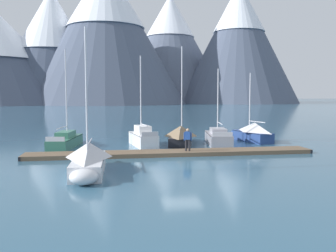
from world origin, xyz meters
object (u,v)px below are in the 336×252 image
at_px(sailboat_nearest_berth, 67,140).
at_px(sailboat_mid_dock_starboard, 181,135).
at_px(sailboat_outer_slip, 251,132).
at_px(person_on_dock, 188,138).
at_px(sailboat_far_berth, 218,137).
at_px(sailboat_second_berth, 88,159).
at_px(sailboat_mid_dock_port, 142,137).

relative_size(sailboat_nearest_berth, sailboat_mid_dock_starboard, 0.94).
xyz_separation_m(sailboat_mid_dock_starboard, sailboat_outer_slip, (7.10, 1.15, 0.04)).
relative_size(sailboat_outer_slip, person_on_dock, 3.89).
xyz_separation_m(sailboat_far_berth, person_on_dock, (-3.98, -5.80, 0.64)).
relative_size(sailboat_second_berth, person_on_dock, 4.84).
height_order(sailboat_mid_dock_starboard, sailboat_far_berth, sailboat_mid_dock_starboard).
xyz_separation_m(sailboat_mid_dock_starboard, person_on_dock, (-0.61, -5.97, 0.44)).
relative_size(sailboat_mid_dock_port, sailboat_mid_dock_starboard, 0.89).
relative_size(sailboat_second_berth, sailboat_mid_dock_port, 1.03).
relative_size(sailboat_mid_dock_port, person_on_dock, 4.68).
bearing_deg(sailboat_mid_dock_starboard, sailboat_mid_dock_port, -177.03).
relative_size(sailboat_second_berth, sailboat_mid_dock_starboard, 0.92).
distance_m(sailboat_mid_dock_starboard, sailboat_outer_slip, 7.19).
relative_size(sailboat_far_berth, sailboat_outer_slip, 1.04).
xyz_separation_m(sailboat_mid_dock_port, person_on_dock, (2.98, -5.78, 0.55)).
bearing_deg(person_on_dock, sailboat_far_berth, 55.57).
relative_size(sailboat_nearest_berth, sailboat_mid_dock_port, 1.06).
bearing_deg(sailboat_outer_slip, sailboat_second_berth, -139.58).
bearing_deg(sailboat_mid_dock_port, sailboat_outer_slip, 7.11).
bearing_deg(sailboat_second_berth, sailboat_mid_dock_starboard, 56.38).
relative_size(sailboat_nearest_berth, sailboat_outer_slip, 1.27).
height_order(sailboat_far_berth, sailboat_outer_slip, sailboat_far_berth).
bearing_deg(sailboat_outer_slip, sailboat_mid_dock_port, -172.89).
bearing_deg(sailboat_mid_dock_port, sailboat_mid_dock_starboard, 2.97).
xyz_separation_m(sailboat_mid_dock_port, sailboat_mid_dock_starboard, (3.58, 0.19, 0.11)).
bearing_deg(sailboat_far_berth, person_on_dock, -124.43).
bearing_deg(sailboat_far_berth, sailboat_second_berth, -134.36).
distance_m(sailboat_nearest_berth, person_on_dock, 11.30).
xyz_separation_m(sailboat_mid_dock_port, sailboat_outer_slip, (10.68, 1.33, 0.16)).
bearing_deg(sailboat_mid_dock_starboard, sailboat_outer_slip, 9.17).
height_order(sailboat_second_berth, sailboat_mid_dock_starboard, sailboat_mid_dock_starboard).
distance_m(sailboat_outer_slip, person_on_dock, 10.50).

